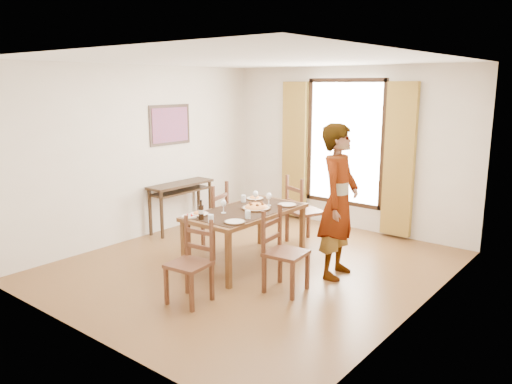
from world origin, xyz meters
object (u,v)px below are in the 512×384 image
Objects in this scene: dining_table at (246,215)px; pasta_platter at (256,205)px; man at (339,202)px; console_table at (181,190)px.

dining_table is 0.18m from pasta_platter.
man is (1.18, 0.39, 0.28)m from dining_table.
man reaches higher than pasta_platter.
pasta_platter is (1.98, -0.46, 0.12)m from console_table.
dining_table is 4.27× the size of pasta_platter.
pasta_platter is (-1.10, -0.28, -0.17)m from man.
console_table reaches higher than dining_table.
dining_table is 1.27m from man.
dining_table is at bearing 98.94° from man.
console_table is 3.10m from man.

